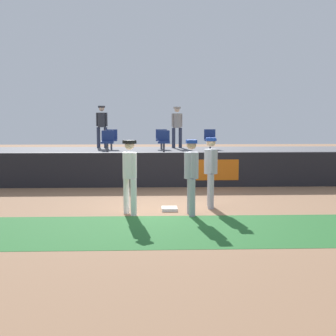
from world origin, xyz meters
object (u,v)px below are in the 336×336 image
Objects in this scene: first_base at (169,209)px; spectator_capped at (177,124)px; seat_back_right at (210,138)px; seat_back_center at (161,138)px; spectator_hooded at (102,124)px; player_runner_visitor at (191,172)px; player_coach_visitor at (211,167)px; player_fielder_home at (130,172)px; seat_front_center at (164,140)px; seat_front_left at (107,140)px; seat_back_left at (111,138)px.

first_base is 0.22× the size of spectator_capped.
seat_back_center is at bearing -180.00° from seat_back_right.
player_runner_visitor is at bearing 120.26° from spectator_hooded.
seat_back_center is (-1.16, 6.91, 0.48)m from player_coach_visitor.
spectator_capped is (-1.35, 0.88, 0.58)m from seat_back_right.
player_fielder_home is 2.20× the size of seat_back_center.
seat_back_center is 1.00× the size of seat_back_right.
seat_back_right is (3.01, 7.66, 0.50)m from player_fielder_home.
seat_front_center is at bearing -88.35° from seat_back_center.
spectator_hooded reaches higher than spectator_capped.
seat_back_right reaches higher than player_runner_visitor.
seat_back_right is at bearing 23.48° from seat_front_left.
player_coach_visitor is 7.03m from seat_back_center.
seat_back_left is at bearing 90.56° from seat_front_left.
player_runner_visitor is at bearing -100.88° from seat_back_right.
spectator_hooded is (-0.52, 1.17, 0.60)m from seat_back_left.
seat_front_left is 3.08m from spectator_hooded.
player_runner_visitor is 0.99× the size of player_coach_visitor.
seat_back_right and seat_back_left have the same top height.
seat_back_right is (0.90, 6.91, 0.48)m from player_coach_visitor.
seat_back_center is 2.10m from seat_back_left.
player_runner_visitor is 7.95m from seat_back_right.
spectator_capped reaches higher than seat_back_left.
player_runner_visitor is at bearing 49.47° from player_fielder_home.
player_runner_visitor reaches higher than first_base.
seat_front_center reaches higher than player_runner_visitor.
spectator_hooded reaches higher than seat_front_left.
seat_back_left is (-3.26, 6.91, 0.48)m from player_coach_visitor.
seat_back_right is (2.01, 7.23, 1.53)m from first_base.
player_fielder_home is 2.20× the size of seat_front_left.
seat_back_right reaches higher than first_base.
player_fielder_home is at bearing -81.47° from seat_back_left.
first_base is at bearing -68.56° from seat_front_left.
seat_back_left is 1.41m from spectator_hooded.
first_base is 0.48× the size of seat_back_right.
spectator_hooded is (-2.62, 1.17, 0.60)m from seat_back_center.
seat_front_left is 1.80m from seat_back_left.
player_runner_visitor is at bearing -66.17° from seat_front_left.
seat_back_center is 2.06m from seat_back_right.
seat_front_center is 2.82m from spectator_capped.
seat_front_left reaches higher than player_fielder_home.
player_fielder_home is at bearing 59.87° from spectator_capped.
player_coach_visitor is at bearing -77.72° from seat_front_center.
player_coach_visitor is 1.04× the size of spectator_capped.
seat_back_center is 1.00× the size of seat_front_left.
spectator_hooded is 1.03× the size of spectator_capped.
seat_back_right is (1.50, 7.79, 0.49)m from player_runner_visitor.
player_fielder_home is 8.25m from seat_back_right.
spectator_capped reaches higher than player_coach_visitor.
first_base is at bearing 77.72° from player_fielder_home.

